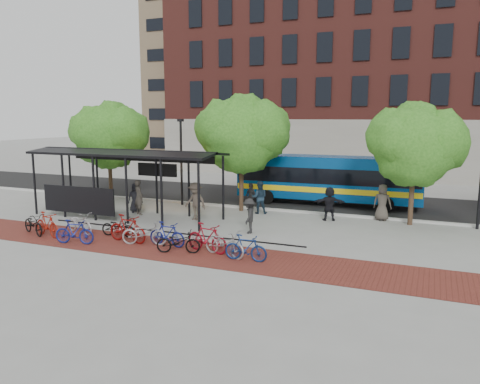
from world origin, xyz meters
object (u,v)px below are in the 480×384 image
at_px(bus, 328,177).
at_px(bike_8, 178,242).
at_px(bike_0, 33,224).
at_px(pedestrian_0, 135,198).
at_px(bike_5, 127,229).
at_px(bike_6, 144,233).
at_px(lamp_post_left, 181,159).
at_px(bike_7, 167,234).
at_px(bike_9, 207,238).
at_px(bike_11, 246,248).
at_px(bike_3, 74,232).
at_px(bike_2, 80,223).
at_px(bike_4, 118,227).
at_px(pedestrian_1, 139,197).
at_px(pedestrian_2, 259,197).
at_px(tree_c, 417,142).
at_px(tree_b, 243,131).
at_px(bike_10, 224,243).
at_px(pedestrian_3, 195,201).
at_px(bike_1, 47,224).
at_px(pedestrian_9, 249,216).
at_px(tree_a, 110,133).
at_px(pedestrian_5, 329,204).
at_px(pedestrian_6, 382,202).

distance_m(bus, bike_8, 12.78).
height_order(bike_0, pedestrian_0, pedestrian_0).
distance_m(bike_5, bike_6, 0.88).
xyz_separation_m(lamp_post_left, bike_7, (3.97, -8.24, -2.23)).
distance_m(bike_9, bike_11, 1.87).
bearing_deg(bike_3, bike_9, -91.65).
bearing_deg(bike_7, bike_2, 89.22).
relative_size(bike_4, pedestrian_1, 0.88).
relative_size(bike_11, pedestrian_2, 0.92).
bearing_deg(bike_0, tree_c, -38.93).
relative_size(lamp_post_left, bike_0, 2.76).
xyz_separation_m(tree_b, lamp_post_left, (-4.10, 0.25, -1.71)).
bearing_deg(bike_6, bike_4, 52.92).
relative_size(bike_10, bike_11, 1.19).
relative_size(tree_c, bike_9, 3.06).
bearing_deg(pedestrian_3, bus, 62.47).
bearing_deg(pedestrian_3, bike_5, -86.22).
xyz_separation_m(bike_1, pedestrian_9, (8.07, 4.01, 0.26)).
distance_m(bus, pedestrian_2, 5.03).
relative_size(bike_11, pedestrian_9, 1.03).
bearing_deg(tree_a, bike_11, -34.24).
bearing_deg(pedestrian_1, bike_11, 179.90).
bearing_deg(bike_2, lamp_post_left, 10.49).
xyz_separation_m(bike_8, pedestrian_5, (4.23, 8.02, 0.42)).
xyz_separation_m(bike_9, pedestrian_9, (0.40, 3.48, 0.22)).
xyz_separation_m(tree_c, bike_4, (-11.95, -7.47, -3.61)).
bearing_deg(tree_c, pedestrian_3, -163.15).
bearing_deg(lamp_post_left, pedestrian_1, -102.04).
height_order(tree_b, tree_c, tree_b).
distance_m(bike_0, pedestrian_0, 6.09).
relative_size(bike_4, pedestrian_3, 0.87).
height_order(bike_3, pedestrian_5, pedestrian_5).
distance_m(tree_c, bike_2, 16.30).
height_order(bike_5, pedestrian_9, pedestrian_9).
xyz_separation_m(bus, pedestrian_1, (-8.83, -6.82, -0.72)).
bearing_deg(bike_10, tree_b, 35.37).
height_order(bike_10, pedestrian_1, pedestrian_1).
height_order(tree_a, bike_2, tree_a).
relative_size(bus, bike_7, 6.37).
bearing_deg(bike_1, lamp_post_left, 5.68).
distance_m(tree_b, bike_11, 10.11).
xyz_separation_m(pedestrian_2, pedestrian_5, (3.90, -0.24, -0.02)).
height_order(bike_8, pedestrian_9, pedestrian_9).
bearing_deg(lamp_post_left, pedestrian_3, -51.25).
bearing_deg(bike_3, bus, -43.78).
xyz_separation_m(tree_c, pedestrian_5, (-3.98, -0.62, -3.18)).
relative_size(bike_3, bike_4, 1.02).
height_order(tree_c, pedestrian_3, tree_c).
bearing_deg(pedestrian_2, bike_8, 68.46).
distance_m(bike_5, pedestrian_6, 12.78).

